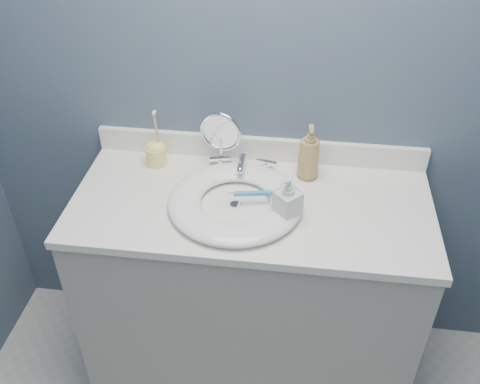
% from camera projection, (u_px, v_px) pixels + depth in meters
% --- Properties ---
extents(back_wall, '(2.20, 0.02, 2.40)m').
position_uv_depth(back_wall, '(261.00, 79.00, 1.83)').
color(back_wall, '#49556E').
rests_on(back_wall, ground).
extents(vanity_cabinet, '(1.20, 0.55, 0.85)m').
position_uv_depth(vanity_cabinet, '(250.00, 293.00, 2.08)').
color(vanity_cabinet, '#A39F95').
rests_on(vanity_cabinet, ground).
extents(countertop, '(1.22, 0.57, 0.03)m').
position_uv_depth(countertop, '(251.00, 205.00, 1.81)').
color(countertop, white).
rests_on(countertop, vanity_cabinet).
extents(backsplash, '(1.22, 0.02, 0.09)m').
position_uv_depth(backsplash, '(259.00, 148.00, 1.98)').
color(backsplash, white).
rests_on(backsplash, countertop).
extents(basin, '(0.45, 0.45, 0.04)m').
position_uv_depth(basin, '(235.00, 201.00, 1.77)').
color(basin, white).
rests_on(basin, countertop).
extents(drain, '(0.04, 0.04, 0.01)m').
position_uv_depth(drain, '(235.00, 205.00, 1.78)').
color(drain, silver).
rests_on(drain, countertop).
extents(faucet, '(0.25, 0.13, 0.07)m').
position_uv_depth(faucet, '(243.00, 166.00, 1.92)').
color(faucet, silver).
rests_on(faucet, countertop).
extents(makeup_mirror, '(0.15, 0.09, 0.23)m').
position_uv_depth(makeup_mirror, '(221.00, 138.00, 1.89)').
color(makeup_mirror, silver).
rests_on(makeup_mirror, countertop).
extents(soap_bottle_amber, '(0.08, 0.08, 0.21)m').
position_uv_depth(soap_bottle_amber, '(309.00, 152.00, 1.86)').
color(soap_bottle_amber, '#AC8A4D').
rests_on(soap_bottle_amber, countertop).
extents(soap_bottle_clear, '(0.10, 0.10, 0.16)m').
position_uv_depth(soap_bottle_clear, '(288.00, 199.00, 1.68)').
color(soap_bottle_clear, silver).
rests_on(soap_bottle_clear, countertop).
extents(toothbrush_holder, '(0.08, 0.08, 0.22)m').
position_uv_depth(toothbrush_holder, '(156.00, 152.00, 1.95)').
color(toothbrush_holder, '#FDF17E').
rests_on(toothbrush_holder, countertop).
extents(toothbrush_lying, '(0.17, 0.04, 0.02)m').
position_uv_depth(toothbrush_lying, '(255.00, 193.00, 1.77)').
color(toothbrush_lying, '#3885C7').
rests_on(toothbrush_lying, basin).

